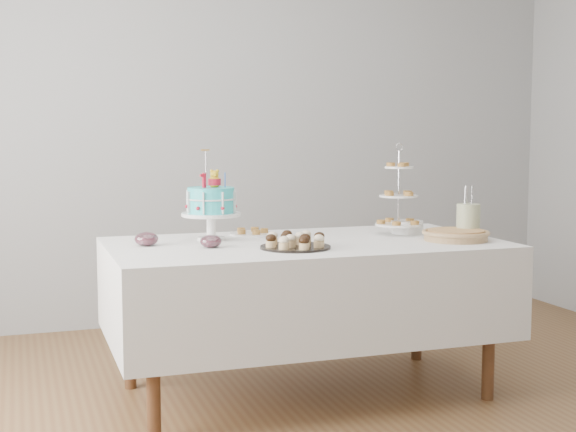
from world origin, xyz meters
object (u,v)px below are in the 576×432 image
object	(u,v)px
tiered_stand	(399,196)
jam_bowl_b	(146,239)
pie	(456,234)
utensil_pitcher	(468,219)
pastry_plate	(252,232)
jam_bowl_a	(211,241)
birthday_cake	(211,216)
cupcake_tray	(295,240)
table	(305,287)
plate_stack	(407,227)

from	to	relation	value
tiered_stand	jam_bowl_b	size ratio (longest dim) A/B	4.26
tiered_stand	jam_bowl_b	bearing A→B (deg)	-179.99
pie	jam_bowl_b	xyz separation A→B (m)	(-1.49, 0.30, 0.00)
utensil_pitcher	pastry_plate	bearing A→B (deg)	160.30
jam_bowl_a	pie	bearing A→B (deg)	-7.05
birthday_cake	jam_bowl_b	bearing A→B (deg)	179.93
pie	jam_bowl_a	size ratio (longest dim) A/B	3.27
jam_bowl_b	cupcake_tray	bearing A→B (deg)	-25.28
table	tiered_stand	distance (m)	0.72
jam_bowl_a	jam_bowl_b	xyz separation A→B (m)	(-0.28, 0.15, 0.00)
jam_bowl_a	utensil_pitcher	size ratio (longest dim) A/B	0.38
cupcake_tray	pie	size ratio (longest dim) A/B	0.99
cupcake_tray	pie	bearing A→B (deg)	-0.03
table	tiered_stand	xyz separation A→B (m)	(0.56, 0.11, 0.43)
utensil_pitcher	tiered_stand	bearing A→B (deg)	144.22
utensil_pitcher	pie	bearing A→B (deg)	-143.89
table	jam_bowl_b	xyz separation A→B (m)	(-0.76, 0.11, 0.26)
cupcake_tray	jam_bowl_a	world-z (taller)	cupcake_tray
pastry_plate	jam_bowl_a	size ratio (longest dim) A/B	2.22
pastry_plate	jam_bowl_a	bearing A→B (deg)	-129.21
pastry_plate	birthday_cake	bearing A→B (deg)	-151.26
plate_stack	pastry_plate	distance (m)	0.83
cupcake_tray	plate_stack	bearing A→B (deg)	24.22
jam_bowl_a	utensil_pitcher	xyz separation A→B (m)	(1.33, -0.08, 0.07)
cupcake_tray	jam_bowl_a	distance (m)	0.40
table	jam_bowl_a	size ratio (longest dim) A/B	18.72
tiered_stand	birthday_cake	bearing A→B (deg)	174.95
jam_bowl_a	table	bearing A→B (deg)	5.01
jam_bowl_a	jam_bowl_b	size ratio (longest dim) A/B	0.91
pie	utensil_pitcher	distance (m)	0.15
pastry_plate	tiered_stand	bearing A→B (deg)	-16.82
table	birthday_cake	xyz separation A→B (m)	(-0.43, 0.20, 0.35)
pie	pastry_plate	size ratio (longest dim) A/B	1.47
utensil_pitcher	birthday_cake	bearing A→B (deg)	170.28
plate_stack	jam_bowl_b	xyz separation A→B (m)	(-1.40, -0.03, -0.00)
tiered_stand	jam_bowl_a	size ratio (longest dim) A/B	4.70
pastry_plate	table	bearing A→B (deg)	-61.98
tiered_stand	cupcake_tray	bearing A→B (deg)	-155.97
table	pie	size ratio (longest dim) A/B	5.72
pie	table	bearing A→B (deg)	165.15
pastry_plate	utensil_pitcher	xyz separation A→B (m)	(1.02, -0.46, 0.08)
plate_stack	pastry_plate	bearing A→B (deg)	166.78
table	cupcake_tray	world-z (taller)	cupcake_tray
table	pastry_plate	world-z (taller)	pastry_plate
tiered_stand	pie	bearing A→B (deg)	-61.50
plate_stack	jam_bowl_a	bearing A→B (deg)	-170.45
plate_stack	jam_bowl_a	distance (m)	1.13
pie	tiered_stand	size ratio (longest dim) A/B	0.70
table	pie	world-z (taller)	pie
cupcake_tray	pie	world-z (taller)	cupcake_tray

